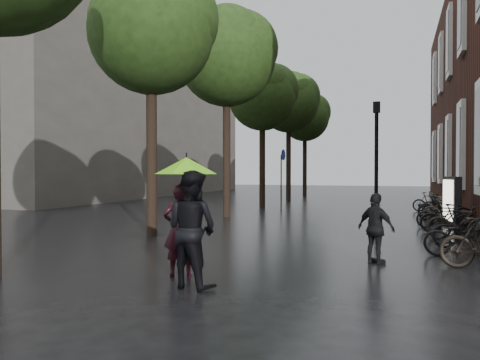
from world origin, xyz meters
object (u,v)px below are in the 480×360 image
at_px(person_black, 192,229).
at_px(pedestrian_walking, 376,228).
at_px(ad_lightbox, 452,201).
at_px(person_burgundy, 180,230).
at_px(lamp_post, 376,154).
at_px(parked_bicycles, 448,216).

distance_m(person_black, pedestrian_walking, 4.14).
bearing_deg(ad_lightbox, person_burgundy, -131.73).
bearing_deg(lamp_post, person_black, -108.29).
bearing_deg(parked_bicycles, person_burgundy, -120.99).
bearing_deg(lamp_post, pedestrian_walking, -87.56).
relative_size(person_black, parked_bicycles, 0.13).
height_order(pedestrian_walking, ad_lightbox, ad_lightbox).
height_order(pedestrian_walking, lamp_post, lamp_post).
distance_m(person_black, parked_bicycles, 10.79).
relative_size(pedestrian_walking, ad_lightbox, 0.85).
bearing_deg(person_burgundy, parked_bicycles, -141.12).
distance_m(pedestrian_walking, lamp_post, 5.21).
distance_m(person_burgundy, ad_lightbox, 11.58).
bearing_deg(parked_bicycles, ad_lightbox, 79.08).
bearing_deg(ad_lightbox, pedestrian_walking, -118.72).
bearing_deg(lamp_post, ad_lightbox, 49.96).
xyz_separation_m(pedestrian_walking, ad_lightbox, (2.23, 7.81, 0.14)).
bearing_deg(pedestrian_walking, person_black, 79.85).
xyz_separation_m(pedestrian_walking, parked_bicycles, (2.00, 6.62, -0.26)).
xyz_separation_m(parked_bicycles, ad_lightbox, (0.23, 1.19, 0.40)).
bearing_deg(lamp_post, parked_bicycles, 37.83).
height_order(person_burgundy, person_black, person_black).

